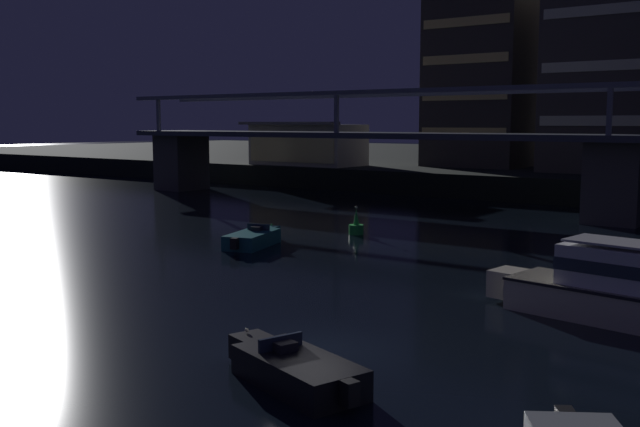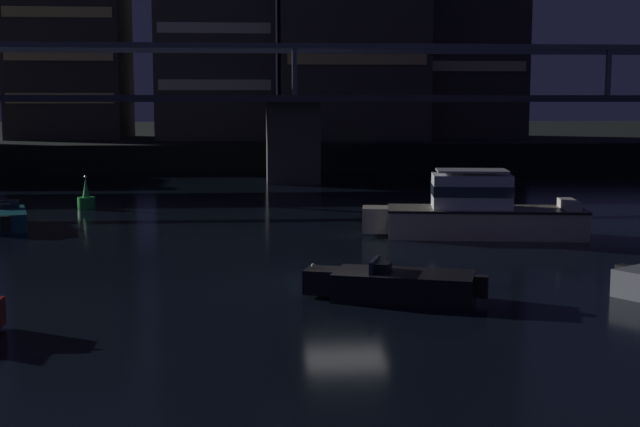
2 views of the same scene
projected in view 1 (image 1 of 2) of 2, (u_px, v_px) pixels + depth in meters
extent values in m
plane|color=black|center=(316.00, 351.00, 21.78)|extent=(400.00, 400.00, 0.00)
cube|color=#4C4944|center=(182.00, 162.00, 74.06)|extent=(3.60, 4.40, 5.55)
cube|color=#4C4944|center=(617.00, 182.00, 49.29)|extent=(3.60, 4.40, 5.55)
cube|color=#3D424C|center=(620.00, 138.00, 48.91)|extent=(91.01, 6.40, 0.45)
cube|color=slate|center=(611.00, 85.00, 46.16)|extent=(91.01, 0.36, 0.36)
cube|color=slate|center=(633.00, 88.00, 50.81)|extent=(91.01, 0.36, 0.36)
cube|color=slate|center=(159.00, 115.00, 71.13)|extent=(0.30, 0.30, 3.20)
cube|color=slate|center=(337.00, 113.00, 58.74)|extent=(0.30, 0.30, 3.20)
cube|color=slate|center=(610.00, 110.00, 46.36)|extent=(0.30, 0.30, 3.20)
cube|color=#38332D|center=(484.00, 80.00, 77.04)|extent=(10.06, 10.08, 18.28)
cube|color=#F2D172|center=(462.00, 132.00, 73.64)|extent=(9.25, 0.10, 0.90)
cube|color=#F2D172|center=(463.00, 96.00, 73.18)|extent=(9.25, 0.10, 0.90)
cube|color=#F2D172|center=(464.00, 59.00, 72.73)|extent=(9.25, 0.10, 0.90)
cube|color=#F2D172|center=(465.00, 21.00, 72.27)|extent=(9.25, 0.10, 0.90)
cube|color=#423D38|center=(614.00, 44.00, 67.76)|extent=(10.39, 11.22, 23.88)
cube|color=beige|center=(593.00, 121.00, 64.11)|extent=(9.56, 0.10, 0.90)
cube|color=beige|center=(596.00, 66.00, 63.51)|extent=(9.56, 0.10, 0.90)
cube|color=beige|center=(598.00, 10.00, 62.91)|extent=(9.56, 0.10, 0.90)
cube|color=#B2AD9E|center=(308.00, 145.00, 79.32)|extent=(12.00, 6.00, 4.40)
cube|color=#EAD88C|center=(291.00, 150.00, 76.93)|extent=(11.20, 0.10, 2.64)
cube|color=#4C4C51|center=(287.00, 123.00, 76.14)|extent=(12.40, 1.60, 0.30)
cube|color=beige|center=(627.00, 306.00, 24.82)|extent=(8.30, 3.75, 1.20)
cube|color=beige|center=(508.00, 283.00, 27.97)|extent=(1.30, 1.58, 1.04)
cube|color=black|center=(628.00, 290.00, 24.75)|extent=(8.39, 3.84, 0.10)
cube|color=white|center=(612.00, 266.00, 25.07)|extent=(3.47, 2.55, 1.40)
cube|color=#283342|center=(612.00, 264.00, 25.07)|extent=(3.52, 2.59, 0.44)
cube|color=silver|center=(613.00, 242.00, 24.97)|extent=(3.13, 2.29, 0.08)
cube|color=#196066|center=(252.00, 239.00, 40.14)|extent=(2.80, 4.25, 0.80)
cube|color=#196066|center=(270.00, 232.00, 42.38)|extent=(1.20, 1.14, 0.70)
cube|color=#283342|center=(258.00, 227.00, 40.86)|extent=(1.33, 0.47, 0.36)
cube|color=#262628|center=(257.00, 229.00, 40.64)|extent=(0.65, 0.54, 0.24)
cube|color=black|center=(234.00, 244.00, 38.12)|extent=(0.44, 0.44, 0.60)
sphere|color=#33D84C|center=(271.00, 224.00, 42.56)|extent=(0.12, 0.12, 0.12)
cube|color=black|center=(564.00, 422.00, 15.44)|extent=(0.50, 0.50, 0.60)
cube|color=black|center=(298.00, 372.00, 18.81)|extent=(4.28, 2.93, 0.80)
cube|color=black|center=(251.00, 347.00, 20.74)|extent=(1.16, 1.22, 0.70)
cube|color=#283342|center=(281.00, 342.00, 19.42)|extent=(0.52, 1.31, 0.36)
cube|color=#262628|center=(286.00, 347.00, 19.23)|extent=(0.55, 0.66, 0.24)
cube|color=black|center=(350.00, 393.00, 17.07)|extent=(0.45, 0.45, 0.60)
sphere|color=beige|center=(247.00, 330.00, 20.89)|extent=(0.12, 0.12, 0.12)
cylinder|color=green|center=(356.00, 230.00, 44.47)|extent=(0.90, 0.90, 0.60)
cone|color=green|center=(356.00, 217.00, 44.37)|extent=(0.36, 0.36, 1.00)
sphere|color=#F2EAB2|center=(356.00, 207.00, 44.29)|extent=(0.16, 0.16, 0.16)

